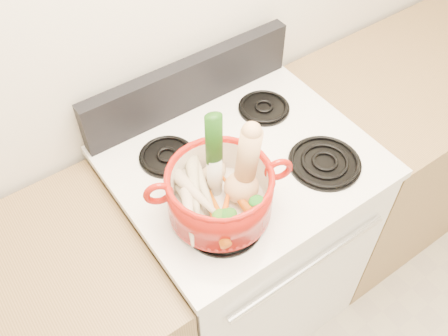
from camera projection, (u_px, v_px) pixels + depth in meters
wall_back at (176, 6)px, 1.46m from camera, size 3.50×0.02×2.60m
stove_body at (240, 243)px, 1.91m from camera, size 0.76×0.65×0.92m
cooktop at (243, 162)px, 1.55m from camera, size 0.78×0.67×0.03m
control_backsplash at (189, 84)px, 1.63m from camera, size 0.76×0.05×0.18m
oven_handle at (310, 266)px, 1.49m from camera, size 0.60×0.02×0.02m
counter_right at (424, 130)px, 2.32m from camera, size 1.36×0.65×0.90m
burner_front_left at (223, 222)px, 1.38m from camera, size 0.22×0.22×0.02m
burner_front_right at (325, 162)px, 1.52m from camera, size 0.22×0.22×0.02m
burner_back_left at (167, 155)px, 1.54m from camera, size 0.17×0.17×0.02m
burner_back_right at (264, 107)px, 1.68m from camera, size 0.17×0.17×0.02m
dutch_oven at (220, 193)px, 1.34m from camera, size 0.37×0.37×0.14m
pot_handle_left at (158, 194)px, 1.28m from camera, size 0.08×0.05×0.08m
pot_handle_right at (278, 170)px, 1.33m from camera, size 0.08×0.05×0.08m
squash at (242, 168)px, 1.29m from camera, size 0.15×0.14×0.25m
leek at (214, 155)px, 1.29m from camera, size 0.06×0.06×0.30m
ginger at (213, 173)px, 1.41m from camera, size 0.08×0.07×0.04m
parsnip_0 at (195, 200)px, 1.35m from camera, size 0.08×0.21×0.06m
parsnip_1 at (190, 204)px, 1.34m from camera, size 0.06×0.19×0.05m
parsnip_2 at (203, 187)px, 1.36m from camera, size 0.09×0.21×0.06m
parsnip_3 at (189, 216)px, 1.30m from camera, size 0.11×0.17×0.05m
parsnip_4 at (195, 187)px, 1.35m from camera, size 0.15×0.23×0.07m
parsnip_5 at (200, 197)px, 1.32m from camera, size 0.07×0.22×0.06m
carrot_0 at (219, 216)px, 1.32m from camera, size 0.08×0.17×0.05m
carrot_1 at (216, 223)px, 1.30m from camera, size 0.07×0.15×0.04m
carrot_2 at (239, 199)px, 1.34m from camera, size 0.04×0.17×0.05m
carrot_3 at (224, 213)px, 1.30m from camera, size 0.12×0.12×0.04m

